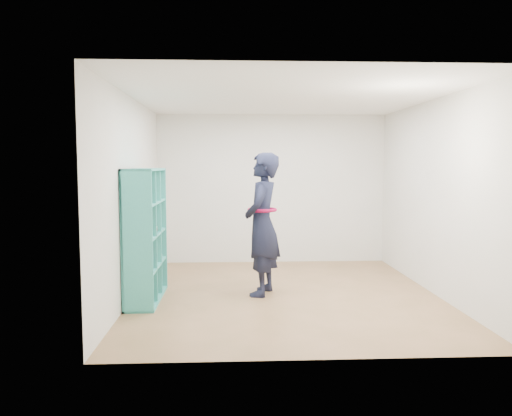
{
  "coord_description": "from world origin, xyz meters",
  "views": [
    {
      "loc": [
        -0.71,
        -6.51,
        1.73
      ],
      "look_at": [
        -0.37,
        0.3,
        1.14
      ],
      "focal_mm": 35.0,
      "sensor_mm": 36.0,
      "label": 1
    }
  ],
  "objects": [
    {
      "name": "ceiling",
      "position": [
        0.0,
        0.0,
        2.6
      ],
      "size": [
        4.5,
        4.5,
        0.0
      ],
      "primitive_type": "plane",
      "color": "white",
      "rests_on": "wall_back"
    },
    {
      "name": "wall_back",
      "position": [
        0.0,
        2.25,
        1.3
      ],
      "size": [
        4.0,
        0.02,
        2.6
      ],
      "primitive_type": "cube",
      "color": "silver",
      "rests_on": "floor"
    },
    {
      "name": "floor",
      "position": [
        0.0,
        0.0,
        0.0
      ],
      "size": [
        4.5,
        4.5,
        0.0
      ],
      "primitive_type": "plane",
      "color": "brown",
      "rests_on": "ground"
    },
    {
      "name": "wall_right",
      "position": [
        2.0,
        0.0,
        1.3
      ],
      "size": [
        0.02,
        4.5,
        2.6
      ],
      "primitive_type": "cube",
      "color": "silver",
      "rests_on": "floor"
    },
    {
      "name": "person",
      "position": [
        -0.31,
        0.03,
        0.95
      ],
      "size": [
        0.63,
        0.79,
        1.89
      ],
      "rotation": [
        0.0,
        0.0,
        -1.86
      ],
      "color": "black",
      "rests_on": "floor"
    },
    {
      "name": "bookshelf",
      "position": [
        -1.83,
        -0.16,
        0.83
      ],
      "size": [
        0.37,
        1.26,
        1.68
      ],
      "color": "teal",
      "rests_on": "floor"
    },
    {
      "name": "smartphone",
      "position": [
        -0.41,
        0.15,
        1.07
      ],
      "size": [
        0.01,
        0.09,
        0.12
      ],
      "rotation": [
        0.35,
        0.0,
        -0.07
      ],
      "color": "silver",
      "rests_on": "person"
    },
    {
      "name": "wall_front",
      "position": [
        0.0,
        -2.25,
        1.3
      ],
      "size": [
        4.0,
        0.02,
        2.6
      ],
      "primitive_type": "cube",
      "color": "silver",
      "rests_on": "floor"
    },
    {
      "name": "wall_left",
      "position": [
        -2.0,
        0.0,
        1.3
      ],
      "size": [
        0.02,
        4.5,
        2.6
      ],
      "primitive_type": "cube",
      "color": "silver",
      "rests_on": "floor"
    }
  ]
}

